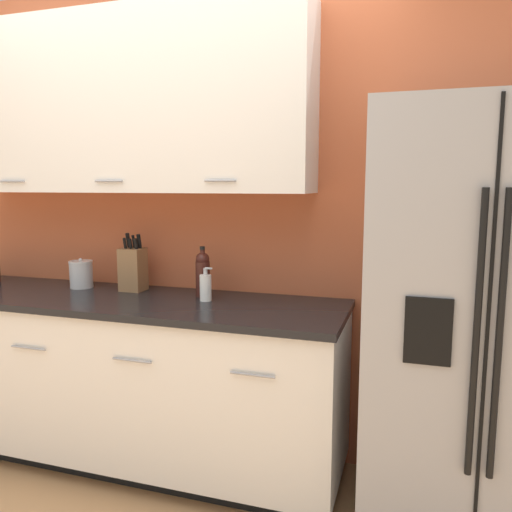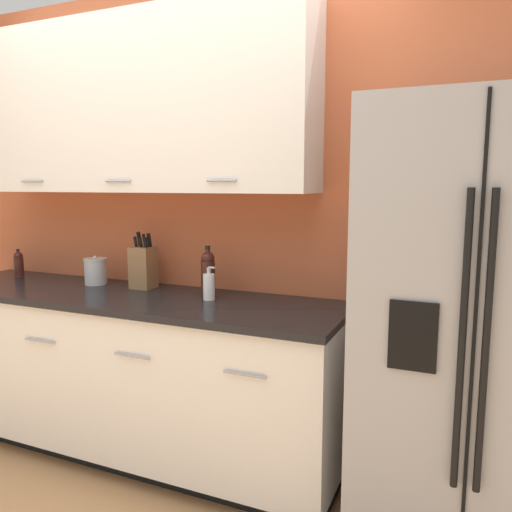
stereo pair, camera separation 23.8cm
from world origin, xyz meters
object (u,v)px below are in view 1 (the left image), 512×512
(refrigerator, at_px, (473,331))
(knife_block, at_px, (133,268))
(steel_canister, at_px, (81,274))
(soap_dispenser, at_px, (206,287))
(wine_bottle, at_px, (203,273))

(refrigerator, height_order, knife_block, refrigerator)
(steel_canister, bearing_deg, refrigerator, -5.83)
(knife_block, relative_size, soap_dispenser, 1.85)
(refrigerator, bearing_deg, soap_dispenser, 174.46)
(knife_block, distance_m, wine_bottle, 0.43)
(refrigerator, xyz_separation_m, soap_dispenser, (-1.25, 0.12, 0.08))
(wine_bottle, height_order, soap_dispenser, wine_bottle)
(wine_bottle, relative_size, steel_canister, 1.55)
(knife_block, distance_m, soap_dispenser, 0.50)
(refrigerator, xyz_separation_m, knife_block, (-1.74, 0.23, 0.14))
(wine_bottle, distance_m, soap_dispenser, 0.12)
(refrigerator, relative_size, steel_canister, 10.57)
(refrigerator, bearing_deg, wine_bottle, 170.72)
(refrigerator, relative_size, soap_dispenser, 10.42)
(refrigerator, relative_size, knife_block, 5.63)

